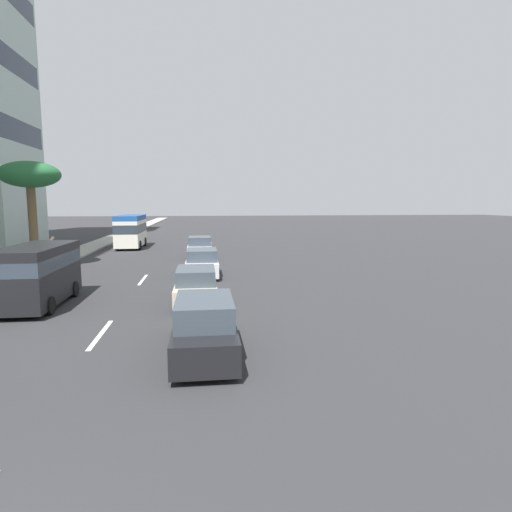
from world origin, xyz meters
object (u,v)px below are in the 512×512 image
(car_second, at_px, (196,286))
(car_sixth, at_px, (202,263))
(pedestrian_near_lamp, at_px, (53,248))
(palm_tree, at_px, (30,178))
(pedestrian_mid_block, at_px, (52,250))
(van_seventh, at_px, (37,272))
(car_lead, at_px, (205,327))
(minibus_third, at_px, (131,230))
(car_fifth, at_px, (200,247))

(car_second, bearing_deg, car_sixth, -2.01)
(car_second, height_order, pedestrian_near_lamp, pedestrian_near_lamp)
(palm_tree, bearing_deg, pedestrian_mid_block, -52.39)
(van_seventh, relative_size, pedestrian_mid_block, 2.91)
(pedestrian_mid_block, relative_size, palm_tree, 0.26)
(van_seventh, bearing_deg, pedestrian_near_lamp, -164.12)
(car_lead, distance_m, minibus_third, 30.26)
(car_sixth, bearing_deg, minibus_third, 22.54)
(car_lead, height_order, car_fifth, car_lead)
(car_second, height_order, minibus_third, minibus_third)
(car_lead, bearing_deg, palm_tree, 32.81)
(minibus_third, xyz_separation_m, car_fifth, (-7.80, -6.62, -0.93))
(minibus_third, distance_m, pedestrian_mid_block, 12.06)
(pedestrian_mid_block, bearing_deg, minibus_third, -102.24)
(car_lead, xyz_separation_m, car_sixth, (13.03, 0.11, -0.03))
(car_lead, bearing_deg, minibus_third, 13.23)
(car_sixth, bearing_deg, van_seventh, 132.76)
(car_second, distance_m, minibus_third, 24.15)
(car_second, bearing_deg, minibus_third, 15.81)
(pedestrian_near_lamp, bearing_deg, palm_tree, -129.76)
(car_fifth, bearing_deg, palm_tree, 112.34)
(minibus_third, xyz_separation_m, car_sixth, (-16.41, -6.81, -0.94))
(car_fifth, height_order, palm_tree, palm_tree)
(minibus_third, height_order, pedestrian_near_lamp, minibus_third)
(car_sixth, distance_m, pedestrian_mid_block, 11.24)
(van_seventh, height_order, pedestrian_near_lamp, van_seventh)
(car_sixth, relative_size, van_seventh, 0.83)
(car_lead, height_order, palm_tree, palm_tree)
(car_fifth, height_order, pedestrian_mid_block, pedestrian_mid_block)
(car_second, xyz_separation_m, pedestrian_near_lamp, (13.00, 10.27, 0.42))
(van_seventh, distance_m, pedestrian_mid_block, 11.69)
(car_second, distance_m, pedestrian_near_lamp, 16.58)
(pedestrian_near_lamp, xyz_separation_m, pedestrian_mid_block, (-1.36, -0.38, -0.00))
(car_second, distance_m, car_fifth, 15.42)
(car_lead, distance_m, pedestrian_near_lamp, 21.97)
(car_lead, bearing_deg, car_fifth, 0.81)
(car_second, distance_m, pedestrian_mid_block, 15.29)
(car_sixth, bearing_deg, pedestrian_near_lamp, 59.47)
(car_lead, relative_size, pedestrian_mid_block, 2.61)
(car_second, bearing_deg, palm_tree, 44.38)
(car_second, height_order, car_fifth, car_fifth)
(car_fifth, distance_m, pedestrian_mid_block, 10.65)
(minibus_third, height_order, van_seventh, minibus_third)
(car_fifth, xyz_separation_m, car_sixth, (-8.62, -0.19, -0.01))
(minibus_third, bearing_deg, pedestrian_mid_block, -16.02)
(car_fifth, distance_m, van_seventh, 16.48)
(car_second, relative_size, van_seventh, 0.85)
(van_seventh, xyz_separation_m, pedestrian_mid_block, (11.24, 3.21, -0.30))
(car_fifth, bearing_deg, car_second, 179.83)
(van_seventh, bearing_deg, car_second, 86.59)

